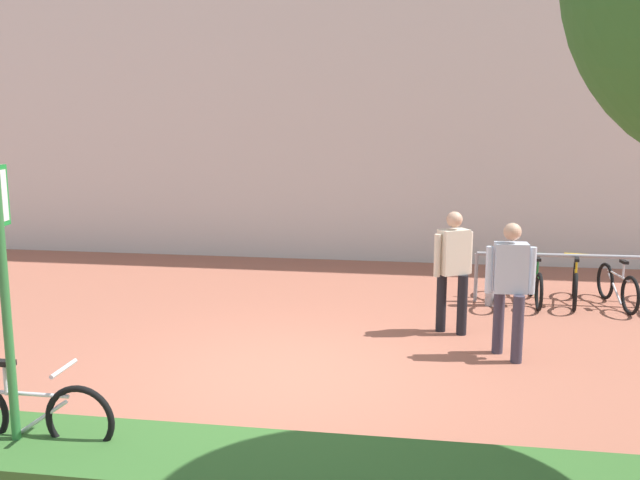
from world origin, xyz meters
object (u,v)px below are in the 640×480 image
object	(u,v)px
bike_rack_cluster	(576,284)
person_casual_tan	(510,282)
parking_sign_post	(3,271)
person_shirt_blue	(453,264)
bike_at_sign	(27,415)
bollard_steel	(491,278)

from	to	relation	value
bike_rack_cluster	person_casual_tan	bearing A→B (deg)	-116.37
parking_sign_post	person_shirt_blue	xyz separation A→B (m)	(3.95, 4.24, -0.72)
person_casual_tan	person_shirt_blue	distance (m)	1.13
parking_sign_post	person_shirt_blue	size ratio (longest dim) A/B	1.52
parking_sign_post	person_casual_tan	size ratio (longest dim) A/B	1.52
bike_rack_cluster	person_shirt_blue	distance (m)	2.78
parking_sign_post	bike_at_sign	size ratio (longest dim) A/B	1.56
bike_rack_cluster	bollard_steel	xyz separation A→B (m)	(-1.36, -0.27, 0.10)
parking_sign_post	bollard_steel	bearing A→B (deg)	51.41
person_shirt_blue	bike_at_sign	bearing A→B (deg)	-133.26
parking_sign_post	bike_at_sign	world-z (taller)	parking_sign_post
bike_at_sign	bike_rack_cluster	world-z (taller)	bike_at_sign
bollard_steel	person_casual_tan	bearing A→B (deg)	-89.89
person_casual_tan	bike_at_sign	bearing A→B (deg)	-144.77
parking_sign_post	bike_rack_cluster	size ratio (longest dim) A/B	0.82
person_shirt_blue	person_casual_tan	bearing A→B (deg)	-54.01
bike_rack_cluster	person_shirt_blue	size ratio (longest dim) A/B	1.87
parking_sign_post	bollard_steel	size ratio (longest dim) A/B	2.91
bike_rack_cluster	bollard_steel	bearing A→B (deg)	-168.91
person_casual_tan	person_shirt_blue	size ratio (longest dim) A/B	1.00
bike_at_sign	bollard_steel	distance (m)	7.28
bollard_steel	person_shirt_blue	xyz separation A→B (m)	(-0.66, -1.54, 0.53)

